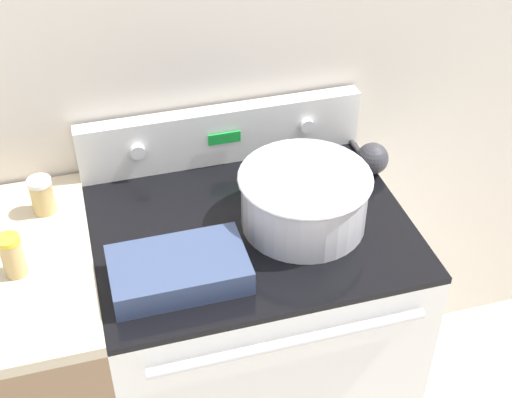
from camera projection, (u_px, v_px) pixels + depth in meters
The scene contains 9 objects.
kitchen_wall at pixel (214, 50), 1.88m from camera, with size 8.00×0.05×2.50m.
stove_range at pixel (251, 345), 2.09m from camera, with size 0.79×0.67×0.94m.
control_panel at pixel (222, 134), 1.97m from camera, with size 0.79×0.07×0.16m.
side_counter at pixel (17, 395), 1.94m from camera, with size 0.53×0.64×0.95m.
mixing_bowl at pixel (304, 197), 1.75m from camera, with size 0.33×0.33×0.15m.
casserole_dish at pixel (179, 268), 1.62m from camera, with size 0.31×0.19×0.06m.
ladle at pixel (371, 158), 1.95m from camera, with size 0.09×0.29×0.09m.
spice_jar_white_cap at pixel (42, 195), 1.79m from camera, with size 0.06×0.06×0.10m.
spice_jar_yellow_cap at pixel (12, 256), 1.61m from camera, with size 0.05×0.05×0.11m.
Camera 1 is at (-0.36, -1.01, 2.10)m, focal length 50.00 mm.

